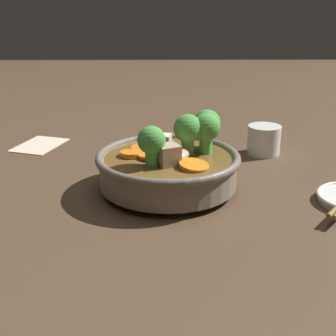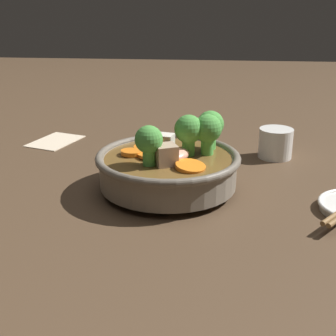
% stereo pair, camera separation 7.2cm
% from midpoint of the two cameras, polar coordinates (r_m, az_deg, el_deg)
% --- Properties ---
extents(ground_plane, '(3.00, 3.00, 0.00)m').
position_cam_midpoint_polar(ground_plane, '(0.73, 2.81, -2.75)').
color(ground_plane, '#4C3826').
extents(stirfry_bowl, '(0.22, 0.22, 0.12)m').
position_cam_midpoint_polar(stirfry_bowl, '(0.72, 3.10, 0.42)').
color(stirfry_bowl, slate).
rests_on(stirfry_bowl, ground_plane).
extents(tea_cup, '(0.06, 0.06, 0.05)m').
position_cam_midpoint_polar(tea_cup, '(0.90, 15.23, 2.94)').
color(tea_cup, white).
rests_on(tea_cup, ground_plane).
extents(napkin, '(0.13, 0.11, 0.00)m').
position_cam_midpoint_polar(napkin, '(0.99, -11.59, 3.23)').
color(napkin, beige).
rests_on(napkin, ground_plane).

